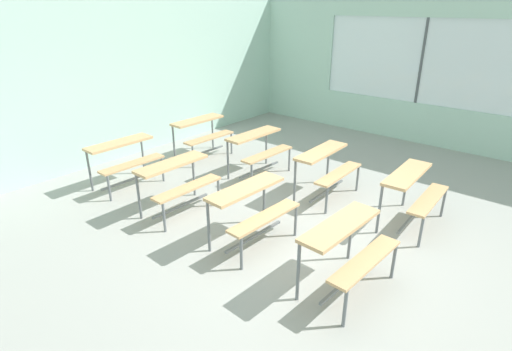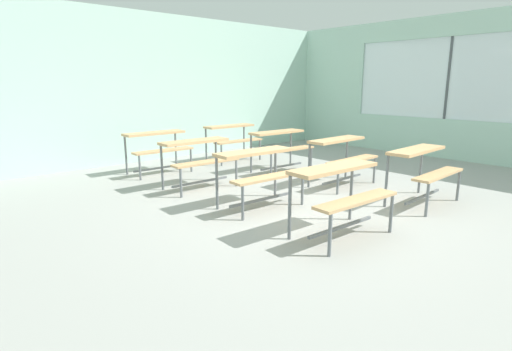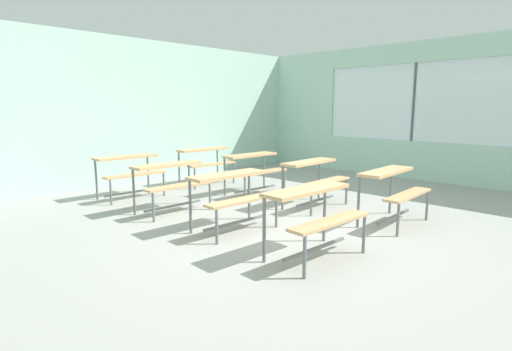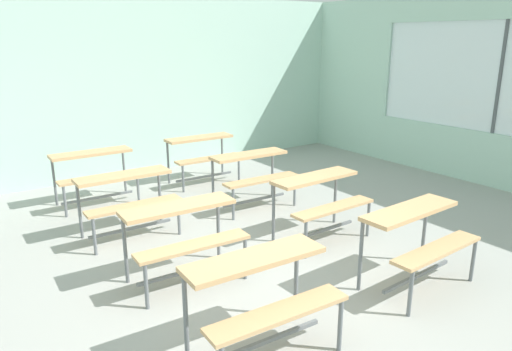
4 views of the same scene
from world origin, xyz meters
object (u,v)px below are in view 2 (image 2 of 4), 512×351
desk_bench_r0c0 (341,184)px  desk_bench_r0c1 (424,163)px  desk_bench_r2c1 (281,141)px  desk_bench_r1c0 (259,165)px  desk_bench_r3c1 (233,134)px  desk_bench_r1c1 (342,150)px  desk_bench_r3c0 (158,142)px  desk_bench_r2c0 (198,152)px

desk_bench_r0c0 → desk_bench_r0c1: 1.79m
desk_bench_r0c1 → desk_bench_r2c1: (0.00, 2.70, 0.00)m
desk_bench_r1c0 → desk_bench_r3c1: 3.28m
desk_bench_r1c1 → desk_bench_r2c1: 1.36m
desk_bench_r0c1 → desk_bench_r3c0: same height
desk_bench_r2c1 → desk_bench_r3c0: size_ratio=1.01×
desk_bench_r3c0 → desk_bench_r2c0: bearing=-90.6°
desk_bench_r2c0 → desk_bench_r3c0: (0.04, 1.37, 0.00)m
desk_bench_r2c0 → desk_bench_r2c1: size_ratio=0.99×
desk_bench_r0c0 → desk_bench_r1c1: same height
desk_bench_r2c0 → desk_bench_r2c1: (1.80, 0.00, 0.00)m
desk_bench_r0c1 → desk_bench_r2c1: bearing=87.7°
desk_bench_r3c0 → desk_bench_r3c1: bearing=2.6°
desk_bench_r0c0 → desk_bench_r2c1: size_ratio=1.01×
desk_bench_r0c0 → desk_bench_r2c1: (1.79, 2.69, 0.00)m
desk_bench_r2c0 → desk_bench_r3c1: bearing=39.4°
desk_bench_r3c0 → desk_bench_r3c1: same height
desk_bench_r1c1 → desk_bench_r2c0: size_ratio=1.01×
desk_bench_r1c0 → desk_bench_r1c1: same height
desk_bench_r1c1 → desk_bench_r3c1: same height
desk_bench_r1c0 → desk_bench_r3c1: size_ratio=1.01×
desk_bench_r3c0 → desk_bench_r0c0: bearing=-89.5°
desk_bench_r0c1 → desk_bench_r1c0: 2.20m
desk_bench_r2c0 → desk_bench_r3c1: same height
desk_bench_r2c0 → desk_bench_r3c0: 1.37m
desk_bench_r2c1 → desk_bench_r3c1: size_ratio=1.00×
desk_bench_r0c1 → desk_bench_r3c1: 4.12m
desk_bench_r1c0 → desk_bench_r2c0: same height
desk_bench_r0c1 → desk_bench_r3c1: bearing=87.8°
desk_bench_r3c0 → desk_bench_r2c1: bearing=-37.0°
desk_bench_r0c1 → desk_bench_r1c0: (-1.75, 1.34, 0.00)m
desk_bench_r1c0 → desk_bench_r3c0: same height
desk_bench_r3c0 → desk_bench_r1c1: bearing=-56.2°
desk_bench_r0c0 → desk_bench_r2c0: 2.68m
desk_bench_r0c1 → desk_bench_r1c0: bearing=140.2°
desk_bench_r0c1 → desk_bench_r2c0: same height
desk_bench_r2c0 → desk_bench_r0c0: bearing=-89.0°
desk_bench_r2c1 → desk_bench_r3c1: same height
desk_bench_r1c0 → desk_bench_r3c0: bearing=92.9°
desk_bench_r0c1 → desk_bench_r3c0: (-1.76, 4.07, 0.00)m
desk_bench_r0c0 → desk_bench_r1c1: bearing=39.2°
desk_bench_r1c1 → desk_bench_r3c0: size_ratio=1.00×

